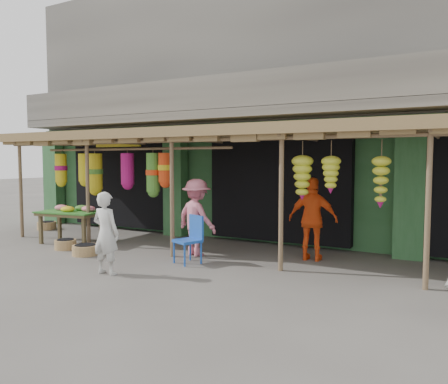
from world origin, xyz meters
The scene contains 11 objects.
ground centered at (0.00, 0.00, 0.00)m, with size 80.00×80.00×0.00m, color #514C47.
building centered at (0.00, 4.87, 3.37)m, with size 16.40×6.80×7.00m.
awning centered at (-0.18, 0.80, 2.57)m, with size 14.00×2.70×2.79m.
flower_table centered at (-4.60, -0.17, 0.77)m, with size 1.70×1.14×0.95m.
blue_chair centered at (-0.83, -0.49, 0.54)m, with size 0.61×0.61×0.97m.
basket_left centered at (-7.00, 1.00, 0.11)m, with size 0.55×0.55×0.23m, color #946A43.
basket_mid centered at (-3.27, -1.00, 0.11)m, with size 0.57×0.57×0.22m, color #936742.
basket_right centered at (-4.16, -0.77, 0.11)m, with size 0.49×0.49×0.22m, color #9E884A.
person_front centered at (-1.70, -1.98, 0.76)m, with size 0.55×0.36×1.52m, color silver.
person_vendor centered at (1.27, 0.92, 0.87)m, with size 1.02×0.42×1.73m, color #F25016.
person_shopper centered at (-1.12, 0.18, 0.84)m, with size 1.09×0.62×1.68m, color pink.
Camera 1 is at (3.99, -7.83, 2.10)m, focal length 35.00 mm.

